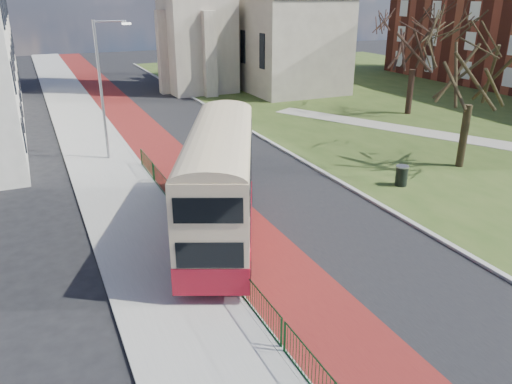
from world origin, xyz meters
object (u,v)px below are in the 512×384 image
bus (220,178)px  litter_bin (402,176)px  winter_tree_near (477,52)px  streetlamp (103,84)px  winter_tree_far (417,33)px

bus → litter_bin: (10.63, 1.43, -1.96)m
bus → winter_tree_near: winter_tree_near is taller
streetlamp → winter_tree_far: size_ratio=0.85×
winter_tree_far → litter_bin: size_ratio=8.73×
streetlamp → litter_bin: streetlamp is taller
bus → winter_tree_near: bearing=33.5°
winter_tree_near → litter_bin: size_ratio=8.65×
streetlamp → winter_tree_near: 20.93m
winter_tree_near → winter_tree_far: size_ratio=0.99×
winter_tree_far → streetlamp: bearing=-174.7°
bus → winter_tree_far: winter_tree_far is taller
litter_bin → streetlamp: bearing=140.0°
litter_bin → winter_tree_near: bearing=11.9°
winter_tree_far → winter_tree_near: bearing=-118.2°
streetlamp → winter_tree_near: bearing=-28.3°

